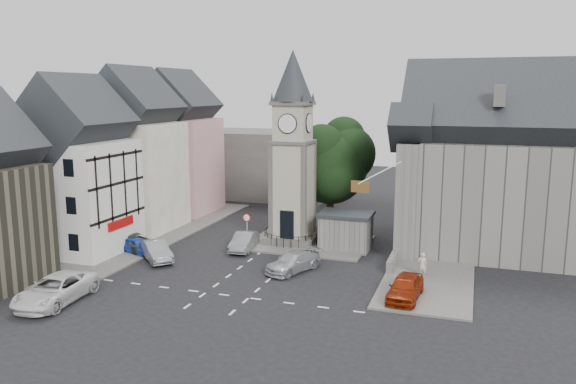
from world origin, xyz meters
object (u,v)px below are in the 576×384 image
(stone_shelter, at_px, (346,231))
(car_west_blue, at_px, (138,246))
(clock_tower, at_px, (293,149))
(car_east_red, at_px, (405,287))
(pedestrian, at_px, (422,265))

(stone_shelter, relative_size, car_west_blue, 1.11)
(clock_tower, distance_m, car_east_red, 16.85)
(stone_shelter, relative_size, pedestrian, 2.37)
(stone_shelter, xyz_separation_m, car_west_blue, (-15.53, -6.75, -0.89))
(stone_shelter, distance_m, car_east_red, 11.78)
(clock_tower, distance_m, car_west_blue, 14.94)
(clock_tower, xyz_separation_m, car_east_red, (10.91, -10.54, -7.34))
(clock_tower, relative_size, pedestrian, 8.96)
(clock_tower, xyz_separation_m, pedestrian, (11.50, -5.89, -7.21))
(stone_shelter, bearing_deg, car_west_blue, -156.50)
(stone_shelter, bearing_deg, pedestrian, -38.86)
(clock_tower, bearing_deg, pedestrian, -27.12)
(stone_shelter, height_order, car_west_blue, stone_shelter)
(clock_tower, relative_size, car_east_red, 3.55)
(clock_tower, height_order, stone_shelter, clock_tower)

